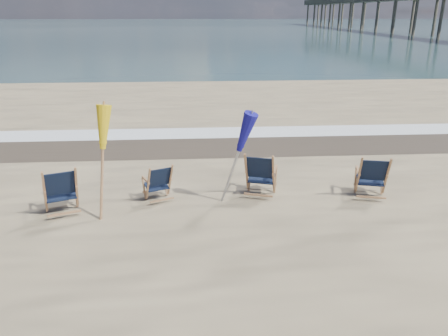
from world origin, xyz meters
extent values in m
plane|color=#324F53|center=(0.00, 128.00, 0.00)|extent=(400.00, 400.00, 0.00)
cube|color=silver|center=(0.00, 8.30, 0.00)|extent=(200.00, 1.40, 0.01)
cube|color=#42362A|center=(0.00, 6.80, 0.00)|extent=(200.00, 2.60, 0.00)
cylinder|color=#A47249|center=(-2.41, 1.99, 1.13)|extent=(0.06, 0.06, 2.26)
cone|color=gold|center=(-2.41, 1.99, 1.78)|extent=(0.30, 0.30, 0.85)
cylinder|color=#A5A5AD|center=(0.24, 2.40, 1.06)|extent=(0.06, 0.06, 2.12)
cone|color=navy|center=(0.24, 2.40, 1.64)|extent=(0.30, 0.30, 0.85)
camera|label=1|loc=(-0.57, -6.19, 3.93)|focal=35.00mm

